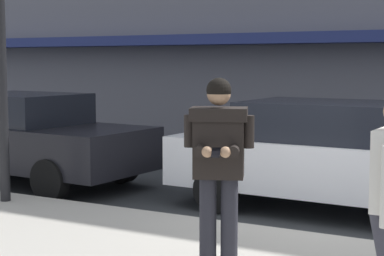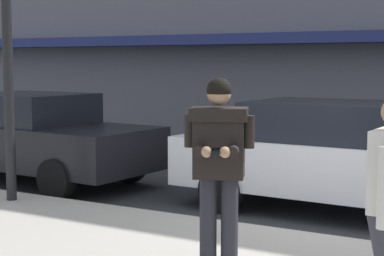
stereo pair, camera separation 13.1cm
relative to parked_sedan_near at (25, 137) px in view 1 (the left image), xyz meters
name	(u,v)px [view 1 (the left image)]	position (x,y,z in m)	size (l,w,h in m)	color
ground_plane	(324,241)	(5.64, -1.09, -0.79)	(80.00, 80.00, 0.00)	#2B2D30
parked_sedan_near	(25,137)	(0.00, 0.00, 0.00)	(4.62, 2.17, 1.54)	black
parked_sedan_mid	(332,156)	(5.29, 0.37, 0.00)	(4.56, 2.05, 1.54)	silver
man_texting_on_phone	(219,153)	(5.21, -3.01, 0.46)	(0.61, 0.65, 1.81)	#23232B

